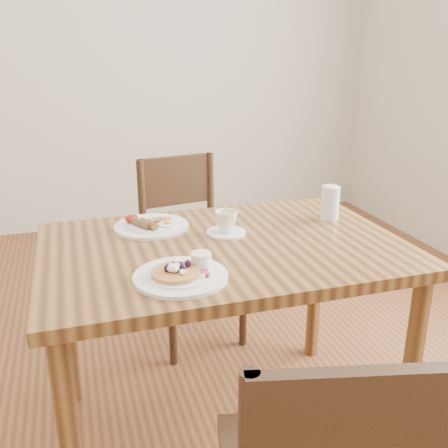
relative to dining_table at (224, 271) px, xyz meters
name	(u,v)px	position (x,y,z in m)	size (l,w,h in m)	color
ground	(224,425)	(0.00, 0.00, -0.65)	(5.00, 5.00, 0.00)	brown
dining_table	(224,271)	(0.00, 0.00, 0.00)	(1.20, 0.80, 0.75)	brown
chair_far	(188,241)	(0.04, 0.71, -0.16)	(0.48, 0.48, 0.88)	#3D2216
pancake_plate	(182,273)	(-0.19, -0.22, 0.11)	(0.27, 0.27, 0.06)	white
breakfast_plate	(150,225)	(-0.21, 0.23, 0.11)	(0.27, 0.27, 0.04)	white
teacup_saucer	(226,224)	(0.04, 0.09, 0.14)	(0.14, 0.14, 0.08)	white
water_glass	(330,203)	(0.46, 0.12, 0.16)	(0.07, 0.07, 0.13)	silver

